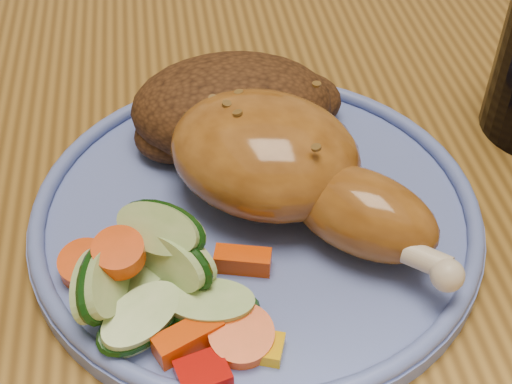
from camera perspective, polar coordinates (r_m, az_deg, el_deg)
The scene contains 7 objects.
dining_table at distance 0.57m, azimuth 1.90°, elevation -1.44°, with size 0.90×1.40×0.75m.
chair_far at distance 1.18m, azimuth -3.57°, elevation 14.22°, with size 0.42×0.42×0.91m.
plate at distance 0.44m, azimuth 0.00°, elevation -1.97°, with size 0.28×0.28×0.01m, color #576BB8.
plate_rim at distance 0.43m, azimuth 0.00°, elevation -0.95°, with size 0.27×0.27×0.01m, color #576BB8.
chicken_leg at distance 0.42m, azimuth 2.51°, elevation 1.99°, with size 0.18×0.18×0.06m.
rice_pilaf at distance 0.48m, azimuth -1.61°, elevation 6.76°, with size 0.14×0.10×0.06m.
vegetable_pile at distance 0.38m, azimuth -7.87°, elevation -7.28°, with size 0.12×0.12×0.06m.
Camera 1 is at (-0.08, -0.40, 1.07)m, focal length 50.00 mm.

